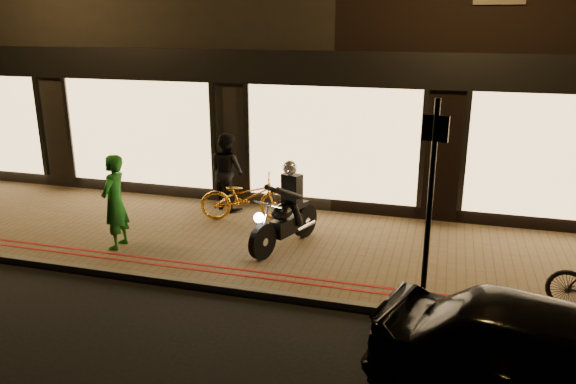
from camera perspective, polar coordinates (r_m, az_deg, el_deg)
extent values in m
plane|color=black|center=(8.69, -1.22, -10.99)|extent=(90.00, 90.00, 0.00)
cube|color=brown|center=(10.40, 2.06, -5.70)|extent=(50.00, 4.00, 0.12)
cube|color=#59544C|center=(8.70, -1.12, -10.50)|extent=(50.00, 0.14, 0.12)
cube|color=maroon|center=(9.01, -0.37, -9.01)|extent=(50.00, 0.06, 0.01)
cube|color=maroon|center=(9.19, -0.01, -8.48)|extent=(50.00, 0.06, 0.01)
cube|color=black|center=(18.30, -11.41, 17.28)|extent=(12.00, 10.00, 8.50)
cube|color=black|center=(11.53, 4.64, 12.37)|extent=(48.00, 0.12, 0.70)
cube|color=#FFCB7F|center=(13.38, -14.87, 5.84)|extent=(3.60, 0.06, 2.38)
cube|color=#FFCB7F|center=(11.75, 4.45, 4.86)|extent=(3.60, 0.06, 2.38)
cube|color=#FFCB7F|center=(11.73, 26.54, 3.08)|extent=(3.60, 0.06, 2.38)
cylinder|color=black|center=(9.69, -2.60, -5.03)|extent=(0.33, 0.64, 0.64)
cylinder|color=black|center=(10.67, 1.74, -2.91)|extent=(0.33, 0.64, 0.64)
cylinder|color=silver|center=(9.69, -2.60, -5.03)|extent=(0.18, 0.18, 0.14)
cylinder|color=silver|center=(10.67, 1.74, -2.91)|extent=(0.18, 0.18, 0.14)
cube|color=black|center=(10.18, -0.16, -3.42)|extent=(0.48, 0.75, 0.30)
ellipsoid|color=black|center=(9.98, -0.60, -2.02)|extent=(0.48, 0.58, 0.29)
cube|color=black|center=(10.31, 0.82, -1.38)|extent=(0.39, 0.59, 0.09)
cylinder|color=silver|center=(9.59, -2.10, -1.27)|extent=(0.58, 0.23, 0.03)
cylinder|color=silver|center=(9.62, -2.44, -3.29)|extent=(0.16, 0.32, 0.71)
sphere|color=white|center=(9.46, -2.98, -2.62)|extent=(0.22, 0.22, 0.17)
cylinder|color=silver|center=(10.51, 1.82, -3.47)|extent=(0.25, 0.54, 0.07)
cube|color=black|center=(10.11, 0.41, 0.31)|extent=(0.39, 0.32, 0.55)
sphere|color=silver|center=(9.95, 0.21, 2.49)|extent=(0.33, 0.33, 0.26)
cylinder|color=black|center=(9.94, -1.41, 0.20)|extent=(0.21, 0.61, 0.34)
cylinder|color=black|center=(9.76, 0.08, -0.12)|extent=(0.36, 0.57, 0.34)
cylinder|color=black|center=(10.29, -0.36, -2.01)|extent=(0.13, 0.27, 0.46)
cylinder|color=black|center=(10.14, 0.92, -2.31)|extent=(0.26, 0.28, 0.46)
cylinder|color=black|center=(7.96, 14.18, -1.53)|extent=(0.10, 0.10, 3.00)
cube|color=black|center=(7.69, 14.77, 6.27)|extent=(0.35, 0.12, 0.35)
imported|color=gold|center=(11.55, -4.36, -0.52)|extent=(1.95, 1.16, 0.97)
imported|color=#207A25|center=(10.46, -17.20, -0.97)|extent=(0.44, 0.65, 1.72)
imported|color=black|center=(12.18, -6.22, 2.11)|extent=(1.03, 0.96, 1.68)
imported|color=black|center=(6.61, 26.38, -15.89)|extent=(4.29, 2.64, 1.36)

